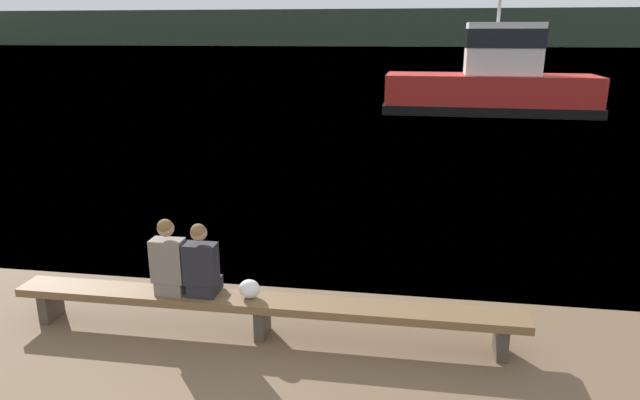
# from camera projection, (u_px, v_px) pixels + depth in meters

# --- Properties ---
(water_surface) EXTENTS (240.00, 240.00, 0.00)m
(water_surface) POSITION_uv_depth(u_px,v_px,m) (405.00, 49.00, 121.78)
(water_surface) COLOR #426B8E
(water_surface) RESTS_ON ground
(far_shoreline) EXTENTS (600.00, 12.00, 9.11)m
(far_shoreline) POSITION_uv_depth(u_px,v_px,m) (407.00, 28.00, 147.44)
(far_shoreline) COLOR #2D3D2D
(far_shoreline) RESTS_ON ground
(bench_main) EXTENTS (6.08, 0.43, 0.48)m
(bench_main) POSITION_uv_depth(u_px,v_px,m) (262.00, 306.00, 6.71)
(bench_main) COLOR brown
(bench_main) RESTS_ON ground
(person_left) EXTENTS (0.38, 0.39, 0.94)m
(person_left) POSITION_uv_depth(u_px,v_px,m) (169.00, 261.00, 6.74)
(person_left) COLOR #70665B
(person_left) RESTS_ON bench_main
(person_right) EXTENTS (0.38, 0.39, 0.91)m
(person_right) POSITION_uv_depth(u_px,v_px,m) (202.00, 265.00, 6.69)
(person_right) COLOR black
(person_right) RESTS_ON bench_main
(shopping_bag) EXTENTS (0.25, 0.20, 0.23)m
(shopping_bag) POSITION_uv_depth(u_px,v_px,m) (249.00, 289.00, 6.69)
(shopping_bag) COLOR white
(shopping_bag) RESTS_ON bench_main
(tugboat_red) EXTENTS (9.29, 3.15, 6.18)m
(tugboat_red) POSITION_uv_depth(u_px,v_px,m) (492.00, 85.00, 25.19)
(tugboat_red) COLOR red
(tugboat_red) RESTS_ON water_surface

